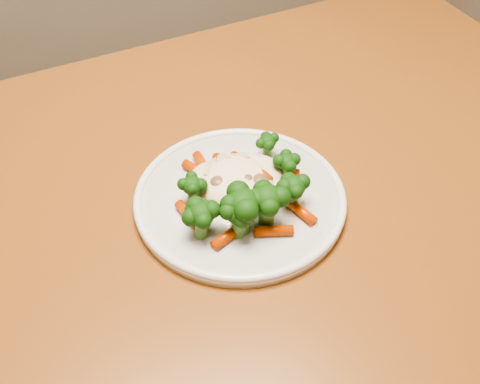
{
  "coord_description": "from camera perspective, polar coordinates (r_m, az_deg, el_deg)",
  "views": [
    {
      "loc": [
        0.23,
        -0.33,
        1.26
      ],
      "look_at": [
        0.37,
        0.14,
        0.77
      ],
      "focal_mm": 45.0,
      "sensor_mm": 36.0,
      "label": 1
    }
  ],
  "objects": [
    {
      "name": "plate",
      "position": [
        0.71,
        0.0,
        -0.79
      ],
      "size": [
        0.25,
        0.25,
        0.01
      ],
      "primitive_type": "cylinder",
      "color": "white",
      "rests_on": "dining_table"
    },
    {
      "name": "dining_table",
      "position": [
        0.77,
        -2.88,
        -8.02
      ],
      "size": [
        1.32,
        0.99,
        0.75
      ],
      "rotation": [
        0.0,
        0.0,
        0.16
      ],
      "color": "brown",
      "rests_on": "ground"
    },
    {
      "name": "meal",
      "position": [
        0.68,
        0.09,
        -0.22
      ],
      "size": [
        0.16,
        0.16,
        0.05
      ],
      "color": "beige",
      "rests_on": "plate"
    }
  ]
}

